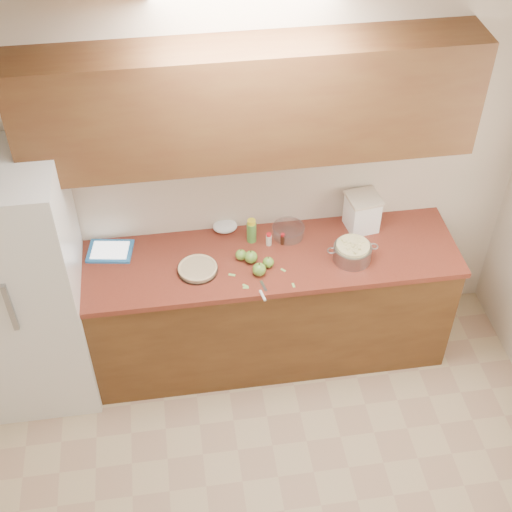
{
  "coord_description": "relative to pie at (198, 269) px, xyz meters",
  "views": [
    {
      "loc": [
        -0.47,
        -1.82,
        4.02
      ],
      "look_at": [
        0.0,
        1.43,
        0.98
      ],
      "focal_mm": 50.0,
      "sensor_mm": 36.0,
      "label": 1
    }
  ],
  "objects": [
    {
      "name": "apple_front",
      "position": [
        0.38,
        -0.08,
        0.02
      ],
      "size": [
        0.09,
        0.09,
        0.1
      ],
      "color": "olive",
      "rests_on": "counter_run"
    },
    {
      "name": "paper_towel",
      "position": [
        0.21,
        0.37,
        0.01
      ],
      "size": [
        0.17,
        0.14,
        0.07
      ],
      "primitive_type": "ellipsoid",
      "rotation": [
        0.0,
        0.0,
        0.02
      ],
      "color": "white",
      "rests_on": "counter_run"
    },
    {
      "name": "colander",
      "position": [
        0.98,
        -0.03,
        0.04
      ],
      "size": [
        0.33,
        0.24,
        0.12
      ],
      "rotation": [
        0.0,
        0.0,
        0.01
      ],
      "color": "gray",
      "rests_on": "counter_run"
    },
    {
      "name": "flour_canister",
      "position": [
        1.11,
        0.27,
        0.11
      ],
      "size": [
        0.23,
        0.23,
        0.25
      ],
      "rotation": [
        0.0,
        0.0,
        0.14
      ],
      "color": "white",
      "rests_on": "counter_run"
    },
    {
      "name": "mixing_bowl",
      "position": [
        0.62,
        0.25,
        0.02
      ],
      "size": [
        0.21,
        0.21,
        0.08
      ],
      "rotation": [
        0.0,
        0.0,
        0.37
      ],
      "color": "silver",
      "rests_on": "counter_run"
    },
    {
      "name": "pie",
      "position": [
        0.0,
        0.0,
        0.0
      ],
      "size": [
        0.25,
        0.25,
        0.04
      ],
      "rotation": [
        0.0,
        0.0,
        -0.17
      ],
      "color": "silver",
      "rests_on": "counter_run"
    },
    {
      "name": "room_shell",
      "position": [
        0.37,
        -1.4,
        0.36
      ],
      "size": [
        3.6,
        3.6,
        3.6
      ],
      "color": "tan",
      "rests_on": "ground"
    },
    {
      "name": "peel_d",
      "position": [
        0.57,
        -0.21,
        -0.02
      ],
      "size": [
        0.02,
        0.04,
        0.0
      ],
      "primitive_type": "cube",
      "rotation": [
        0.0,
        0.0,
        -1.48
      ],
      "color": "#8CC55F",
      "rests_on": "counter_run"
    },
    {
      "name": "vanilla_bottle",
      "position": [
        0.57,
        0.18,
        0.02
      ],
      "size": [
        0.03,
        0.03,
        0.08
      ],
      "rotation": [
        0.0,
        0.0,
        -0.27
      ],
      "color": "black",
      "rests_on": "counter_run"
    },
    {
      "name": "upper_cabinets",
      "position": [
        0.37,
        0.23,
        1.01
      ],
      "size": [
        2.6,
        0.34,
        0.7
      ],
      "primitive_type": "cube",
      "color": "brown",
      "rests_on": "room_shell"
    },
    {
      "name": "apple_left",
      "position": [
        0.28,
        0.07,
        0.02
      ],
      "size": [
        0.07,
        0.07,
        0.08
      ],
      "color": "olive",
      "rests_on": "counter_run"
    },
    {
      "name": "peel_a",
      "position": [
        0.28,
        -0.17,
        -0.02
      ],
      "size": [
        0.04,
        0.04,
        0.0
      ],
      "primitive_type": "cube",
      "rotation": [
        0.0,
        0.0,
        2.41
      ],
      "color": "#8CC55F",
      "rests_on": "counter_run"
    },
    {
      "name": "peel_e",
      "position": [
        0.53,
        -0.07,
        -0.02
      ],
      "size": [
        0.03,
        0.04,
        0.0
      ],
      "primitive_type": "cube",
      "rotation": [
        0.0,
        0.0,
        2.31
      ],
      "color": "#8CC55F",
      "rests_on": "counter_run"
    },
    {
      "name": "lemon_bottle",
      "position": [
        0.37,
        0.24,
        0.06
      ],
      "size": [
        0.06,
        0.06,
        0.17
      ],
      "rotation": [
        0.0,
        0.0,
        -0.22
      ],
      "color": "#4C8C38",
      "rests_on": "counter_run"
    },
    {
      "name": "cinnamon_shaker",
      "position": [
        0.48,
        0.19,
        0.02
      ],
      "size": [
        0.04,
        0.04,
        0.09
      ],
      "rotation": [
        0.0,
        0.0,
        0.25
      ],
      "color": "beige",
      "rests_on": "counter_run"
    },
    {
      "name": "peel_c",
      "position": [
        0.21,
        -0.06,
        -0.02
      ],
      "size": [
        0.05,
        0.03,
        0.0
      ],
      "primitive_type": "cube",
      "rotation": [
        0.0,
        0.0,
        -0.39
      ],
      "color": "#8CC55F",
      "rests_on": "counter_run"
    },
    {
      "name": "peel_b",
      "position": [
        0.28,
        -0.19,
        -0.02
      ],
      "size": [
        0.04,
        0.02,
        0.0
      ],
      "primitive_type": "cube",
      "rotation": [
        0.0,
        0.0,
        -0.19
      ],
      "color": "#8CC55F",
      "rests_on": "counter_run"
    },
    {
      "name": "apple_extra",
      "position": [
        0.44,
        -0.02,
        0.01
      ],
      "size": [
        0.07,
        0.07,
        0.08
      ],
      "color": "olive",
      "rests_on": "counter_run"
    },
    {
      "name": "paring_knife",
      "position": [
        0.37,
        -0.26,
        -0.01
      ],
      "size": [
        0.05,
        0.18,
        0.02
      ],
      "rotation": [
        0.0,
        0.0,
        0.21
      ],
      "color": "gray",
      "rests_on": "counter_run"
    },
    {
      "name": "apple_center",
      "position": [
        0.34,
        0.04,
        0.02
      ],
      "size": [
        0.08,
        0.08,
        0.1
      ],
      "color": "olive",
      "rests_on": "counter_run"
    },
    {
      "name": "counter_run",
      "position": [
        0.37,
        0.07,
        -0.48
      ],
      "size": [
        2.64,
        0.68,
        0.92
      ],
      "color": "brown",
      "rests_on": "ground"
    },
    {
      "name": "fridge",
      "position": [
        -1.07,
        0.04,
        -0.04
      ],
      "size": [
        0.7,
        0.7,
        1.8
      ],
      "primitive_type": "cube",
      "color": "silver",
      "rests_on": "ground"
    },
    {
      "name": "tablet",
      "position": [
        -0.54,
        0.26,
        -0.01
      ],
      "size": [
        0.31,
        0.26,
        0.02
      ],
      "rotation": [
        0.0,
        0.0,
        -0.16
      ],
      "color": "#2775BF",
      "rests_on": "counter_run"
    }
  ]
}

